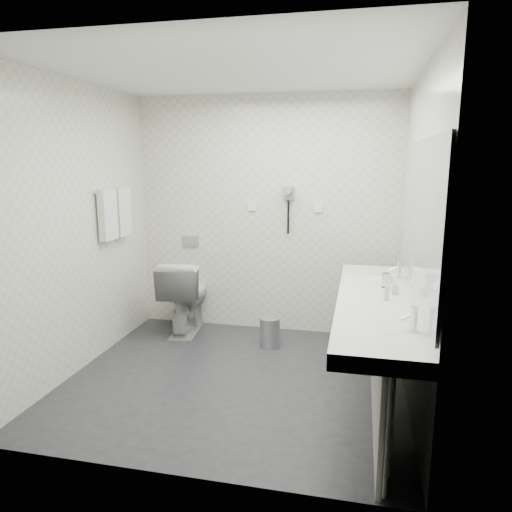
# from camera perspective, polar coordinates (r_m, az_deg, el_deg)

# --- Properties ---
(floor) EXTENTS (2.80, 2.80, 0.00)m
(floor) POSITION_cam_1_polar(r_m,az_deg,el_deg) (4.19, -2.53, -14.52)
(floor) COLOR #25252A
(floor) RESTS_ON ground
(ceiling) EXTENTS (2.80, 2.80, 0.00)m
(ceiling) POSITION_cam_1_polar(r_m,az_deg,el_deg) (3.83, -2.88, 21.43)
(ceiling) COLOR silver
(ceiling) RESTS_ON wall_back
(wall_back) EXTENTS (2.80, 0.00, 2.80)m
(wall_back) POSITION_cam_1_polar(r_m,az_deg,el_deg) (5.07, 1.17, 4.82)
(wall_back) COLOR beige
(wall_back) RESTS_ON floor
(wall_front) EXTENTS (2.80, 0.00, 2.80)m
(wall_front) POSITION_cam_1_polar(r_m,az_deg,el_deg) (2.61, -10.20, -1.74)
(wall_front) COLOR beige
(wall_front) RESTS_ON floor
(wall_left) EXTENTS (0.00, 2.60, 2.60)m
(wall_left) POSITION_cam_1_polar(r_m,az_deg,el_deg) (4.39, -20.63, 3.05)
(wall_left) COLOR beige
(wall_left) RESTS_ON floor
(wall_right) EXTENTS (0.00, 2.60, 2.60)m
(wall_right) POSITION_cam_1_polar(r_m,az_deg,el_deg) (3.71, 18.70, 1.74)
(wall_right) COLOR beige
(wall_right) RESTS_ON floor
(vanity_counter) EXTENTS (0.55, 2.20, 0.10)m
(vanity_counter) POSITION_cam_1_polar(r_m,az_deg,el_deg) (3.59, 14.18, -5.67)
(vanity_counter) COLOR silver
(vanity_counter) RESTS_ON floor
(vanity_panel) EXTENTS (0.03, 2.15, 0.75)m
(vanity_panel) POSITION_cam_1_polar(r_m,az_deg,el_deg) (3.74, 14.25, -11.93)
(vanity_panel) COLOR gray
(vanity_panel) RESTS_ON floor
(vanity_post_near) EXTENTS (0.06, 0.06, 0.75)m
(vanity_post_near) POSITION_cam_1_polar(r_m,az_deg,el_deg) (2.81, 15.46, -20.29)
(vanity_post_near) COLOR silver
(vanity_post_near) RESTS_ON floor
(vanity_post_far) EXTENTS (0.06, 0.06, 0.75)m
(vanity_post_far) POSITION_cam_1_polar(r_m,az_deg,el_deg) (4.71, 14.29, -6.97)
(vanity_post_far) COLOR silver
(vanity_post_far) RESTS_ON floor
(mirror) EXTENTS (0.02, 2.20, 1.05)m
(mirror) POSITION_cam_1_polar(r_m,az_deg,el_deg) (3.48, 18.99, 4.46)
(mirror) COLOR #B2BCC6
(mirror) RESTS_ON wall_right
(basin_near) EXTENTS (0.40, 0.31, 0.05)m
(basin_near) POSITION_cam_1_polar(r_m,az_deg,el_deg) (2.96, 14.51, -8.67)
(basin_near) COLOR white
(basin_near) RESTS_ON vanity_counter
(basin_far) EXTENTS (0.40, 0.31, 0.05)m
(basin_far) POSITION_cam_1_polar(r_m,az_deg,el_deg) (4.21, 13.99, -2.65)
(basin_far) COLOR white
(basin_far) RESTS_ON vanity_counter
(faucet_near) EXTENTS (0.04, 0.04, 0.15)m
(faucet_near) POSITION_cam_1_polar(r_m,az_deg,el_deg) (2.95, 18.41, -7.15)
(faucet_near) COLOR silver
(faucet_near) RESTS_ON vanity_counter
(faucet_far) EXTENTS (0.04, 0.04, 0.15)m
(faucet_far) POSITION_cam_1_polar(r_m,az_deg,el_deg) (4.20, 16.71, -1.57)
(faucet_far) COLOR silver
(faucet_far) RESTS_ON vanity_counter
(soap_bottle_a) EXTENTS (0.06, 0.06, 0.11)m
(soap_bottle_a) POSITION_cam_1_polar(r_m,az_deg,el_deg) (3.70, 16.24, -3.59)
(soap_bottle_a) COLOR beige
(soap_bottle_a) RESTS_ON vanity_counter
(soap_bottle_c) EXTENTS (0.04, 0.04, 0.11)m
(soap_bottle_c) POSITION_cam_1_polar(r_m,az_deg,el_deg) (3.53, 15.37, -4.24)
(soap_bottle_c) COLOR beige
(soap_bottle_c) RESTS_ON vanity_counter
(glass_left) EXTENTS (0.07, 0.07, 0.10)m
(glass_left) POSITION_cam_1_polar(r_m,az_deg,el_deg) (3.80, 15.74, -3.24)
(glass_left) COLOR silver
(glass_left) RESTS_ON vanity_counter
(glass_right) EXTENTS (0.08, 0.08, 0.11)m
(glass_right) POSITION_cam_1_polar(r_m,az_deg,el_deg) (3.88, 15.31, -2.83)
(glass_right) COLOR silver
(glass_right) RESTS_ON vanity_counter
(toilet) EXTENTS (0.52, 0.83, 0.80)m
(toilet) POSITION_cam_1_polar(r_m,az_deg,el_deg) (5.20, -8.48, -4.71)
(toilet) COLOR white
(toilet) RESTS_ON floor
(flush_plate) EXTENTS (0.18, 0.02, 0.12)m
(flush_plate) POSITION_cam_1_polar(r_m,az_deg,el_deg) (5.33, -7.87, 1.78)
(flush_plate) COLOR #B2B5BA
(flush_plate) RESTS_ON wall_back
(pedal_bin) EXTENTS (0.22, 0.22, 0.29)m
(pedal_bin) POSITION_cam_1_polar(r_m,az_deg,el_deg) (4.80, 1.69, -9.21)
(pedal_bin) COLOR #B2B5BA
(pedal_bin) RESTS_ON floor
(bin_lid) EXTENTS (0.20, 0.20, 0.02)m
(bin_lid) POSITION_cam_1_polar(r_m,az_deg,el_deg) (4.75, 1.70, -7.51)
(bin_lid) COLOR #B2B5BA
(bin_lid) RESTS_ON pedal_bin
(towel_rail) EXTENTS (0.02, 0.62, 0.02)m
(towel_rail) POSITION_cam_1_polar(r_m,az_deg,el_deg) (4.81, -16.80, 7.56)
(towel_rail) COLOR silver
(towel_rail) RESTS_ON wall_left
(towel_near) EXTENTS (0.07, 0.24, 0.48)m
(towel_near) POSITION_cam_1_polar(r_m,az_deg,el_deg) (4.70, -17.37, 4.75)
(towel_near) COLOR silver
(towel_near) RESTS_ON towel_rail
(towel_far) EXTENTS (0.07, 0.24, 0.48)m
(towel_far) POSITION_cam_1_polar(r_m,az_deg,el_deg) (4.94, -15.76, 5.15)
(towel_far) COLOR silver
(towel_far) RESTS_ON towel_rail
(dryer_cradle) EXTENTS (0.10, 0.04, 0.14)m
(dryer_cradle) POSITION_cam_1_polar(r_m,az_deg,el_deg) (4.97, 3.96, 7.56)
(dryer_cradle) COLOR gray
(dryer_cradle) RESTS_ON wall_back
(dryer_barrel) EXTENTS (0.08, 0.14, 0.08)m
(dryer_barrel) POSITION_cam_1_polar(r_m,az_deg,el_deg) (4.90, 3.84, 7.85)
(dryer_barrel) COLOR gray
(dryer_barrel) RESTS_ON dryer_cradle
(dryer_cord) EXTENTS (0.02, 0.02, 0.35)m
(dryer_cord) POSITION_cam_1_polar(r_m,az_deg,el_deg) (4.98, 3.90, 4.68)
(dryer_cord) COLOR black
(dryer_cord) RESTS_ON dryer_cradle
(switch_plate_a) EXTENTS (0.09, 0.02, 0.09)m
(switch_plate_a) POSITION_cam_1_polar(r_m,az_deg,el_deg) (5.08, -0.52, 5.97)
(switch_plate_a) COLOR white
(switch_plate_a) RESTS_ON wall_back
(switch_plate_b) EXTENTS (0.09, 0.02, 0.09)m
(switch_plate_b) POSITION_cam_1_polar(r_m,az_deg,el_deg) (4.97, 7.41, 5.75)
(switch_plate_b) COLOR white
(switch_plate_b) RESTS_ON wall_back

